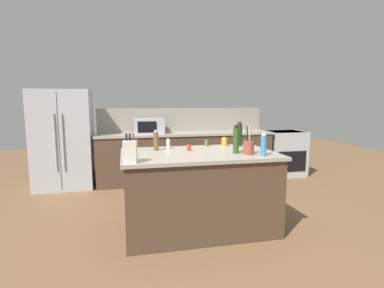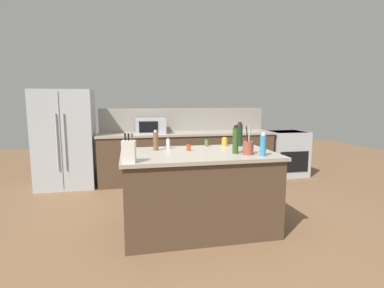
% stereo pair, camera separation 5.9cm
% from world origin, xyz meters
% --- Properties ---
extents(ground_plane, '(14.00, 14.00, 0.00)m').
position_xyz_m(ground_plane, '(0.00, 0.00, 0.00)').
color(ground_plane, brown).
extents(back_counter_run, '(3.35, 0.66, 0.94)m').
position_xyz_m(back_counter_run, '(0.30, 2.20, 0.47)').
color(back_counter_run, '#4C3828').
rests_on(back_counter_run, ground_plane).
extents(wall_backsplash, '(3.31, 0.03, 0.46)m').
position_xyz_m(wall_backsplash, '(0.30, 2.52, 1.17)').
color(wall_backsplash, gray).
rests_on(wall_backsplash, back_counter_run).
extents(kitchen_island, '(1.80, 1.09, 0.94)m').
position_xyz_m(kitchen_island, '(0.00, 0.00, 0.47)').
color(kitchen_island, '#4C3828').
rests_on(kitchen_island, ground_plane).
extents(refrigerator, '(0.99, 0.75, 1.74)m').
position_xyz_m(refrigerator, '(-1.91, 2.25, 0.87)').
color(refrigerator, '#ADB2B7').
rests_on(refrigerator, ground_plane).
extents(range_oven, '(0.76, 0.65, 0.92)m').
position_xyz_m(range_oven, '(2.40, 2.20, 0.47)').
color(range_oven, '#ADB2B7').
rests_on(range_oven, ground_plane).
extents(microwave, '(0.54, 0.39, 0.28)m').
position_xyz_m(microwave, '(-0.40, 2.20, 1.08)').
color(microwave, '#ADB2B7').
rests_on(microwave, back_counter_run).
extents(knife_block, '(0.15, 0.12, 0.29)m').
position_xyz_m(knife_block, '(-0.80, -0.44, 1.05)').
color(knife_block, beige).
rests_on(knife_block, kitchen_island).
extents(utensil_crock, '(0.12, 0.12, 0.32)m').
position_xyz_m(utensil_crock, '(0.52, -0.26, 1.02)').
color(utensil_crock, brown).
rests_on(utensil_crock, kitchen_island).
extents(dish_soap_bottle, '(0.06, 0.06, 0.26)m').
position_xyz_m(dish_soap_bottle, '(0.64, -0.38, 1.06)').
color(dish_soap_bottle, '#3384BC').
rests_on(dish_soap_bottle, kitchen_island).
extents(salt_shaker, '(0.05, 0.05, 0.13)m').
position_xyz_m(salt_shaker, '(-0.31, 0.35, 1.00)').
color(salt_shaker, silver).
rests_on(salt_shaker, kitchen_island).
extents(spice_jar_oregano, '(0.05, 0.05, 0.11)m').
position_xyz_m(spice_jar_oregano, '(0.22, 0.44, 0.99)').
color(spice_jar_oregano, '#567038').
rests_on(spice_jar_oregano, kitchen_island).
extents(olive_oil_bottle, '(0.07, 0.07, 0.33)m').
position_xyz_m(olive_oil_bottle, '(0.41, -0.16, 1.09)').
color(olive_oil_bottle, '#2D4C1E').
rests_on(olive_oil_bottle, kitchen_island).
extents(pepper_grinder, '(0.06, 0.06, 0.25)m').
position_xyz_m(pepper_grinder, '(-0.48, 0.25, 1.06)').
color(pepper_grinder, brown).
rests_on(pepper_grinder, kitchen_island).
extents(honey_jar, '(0.08, 0.08, 0.12)m').
position_xyz_m(honey_jar, '(0.46, 0.42, 0.99)').
color(honey_jar, gold).
rests_on(honey_jar, kitchen_island).
extents(wine_bottle, '(0.08, 0.08, 0.32)m').
position_xyz_m(wine_bottle, '(0.66, 0.38, 1.09)').
color(wine_bottle, black).
rests_on(wine_bottle, kitchen_island).
extents(spice_jar_paprika, '(0.05, 0.05, 0.10)m').
position_xyz_m(spice_jar_paprika, '(-0.09, 0.14, 0.99)').
color(spice_jar_paprika, '#B73D1E').
rests_on(spice_jar_paprika, kitchen_island).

